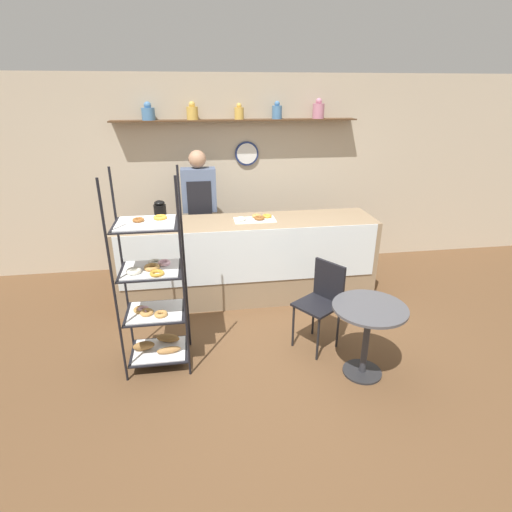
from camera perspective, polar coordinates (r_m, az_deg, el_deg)
ground_plane at (r=4.26m, az=0.84°, el=-12.92°), size 14.00×14.00×0.00m
back_wall at (r=5.86m, az=-2.82°, el=11.63°), size 10.00×0.30×2.70m
display_counter at (r=5.02m, az=-1.28°, el=-0.48°), size 3.16×0.72×1.02m
pastry_rack at (r=3.80m, az=-14.44°, el=-5.40°), size 0.60×0.50×1.88m
person_worker at (r=5.44m, az=-7.99°, el=6.38°), size 0.45×0.23×1.78m
cafe_table at (r=3.77m, az=15.70°, el=-9.35°), size 0.66×0.66×0.71m
cafe_chair at (r=4.09m, az=9.50°, el=-5.65°), size 0.53×0.53×0.90m
coffee_carafe at (r=4.69m, az=-13.50°, el=5.79°), size 0.14×0.14×0.32m
donut_tray_counter at (r=4.87m, az=-0.12°, el=5.39°), size 0.50×0.26×0.05m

